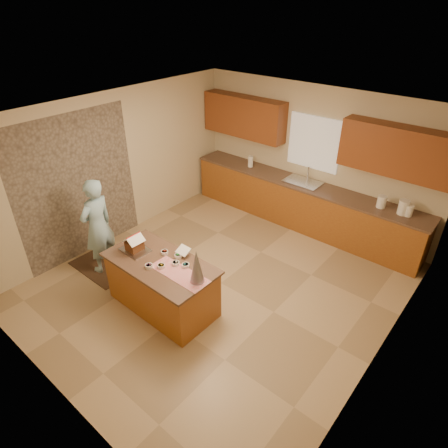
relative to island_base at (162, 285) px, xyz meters
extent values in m
plane|color=tan|center=(0.32, 0.95, -0.39)|extent=(5.50, 5.50, 0.00)
plane|color=silver|center=(0.32, 0.95, 2.31)|extent=(5.50, 5.50, 0.00)
plane|color=beige|center=(0.32, 3.70, 0.96)|extent=(5.50, 5.50, 0.00)
plane|color=beige|center=(0.32, -1.80, 0.96)|extent=(5.50, 5.50, 0.00)
plane|color=beige|center=(-2.18, 0.95, 0.96)|extent=(5.50, 5.50, 0.00)
plane|color=beige|center=(2.82, 0.95, 0.96)|extent=(5.50, 5.50, 0.00)
plane|color=gray|center=(-2.16, 0.15, 0.86)|extent=(0.00, 2.50, 2.50)
cube|color=white|center=(0.32, 3.67, 1.26)|extent=(1.05, 0.03, 1.00)
cube|color=#91591E|center=(0.32, 3.40, 0.05)|extent=(4.80, 0.60, 0.88)
cube|color=brown|center=(0.32, 3.40, 0.51)|extent=(4.85, 0.63, 0.04)
cube|color=brown|center=(-1.23, 3.52, 1.51)|extent=(1.85, 0.35, 0.80)
cube|color=brown|center=(1.87, 3.52, 1.51)|extent=(1.85, 0.35, 0.80)
cube|color=silver|center=(0.32, 3.40, 0.50)|extent=(0.70, 0.45, 0.12)
cylinder|color=silver|center=(0.32, 3.58, 0.67)|extent=(0.03, 0.03, 0.28)
cube|color=#91591E|center=(0.00, 0.00, 0.00)|extent=(1.61, 0.82, 0.78)
cube|color=brown|center=(0.00, 0.00, 0.41)|extent=(1.68, 0.89, 0.04)
cube|color=red|center=(0.40, 0.00, 0.43)|extent=(0.89, 0.33, 0.01)
cube|color=silver|center=(-0.49, -0.04, 0.44)|extent=(0.41, 0.31, 0.02)
cube|color=white|center=(0.14, 0.34, 0.51)|extent=(0.20, 0.15, 0.08)
cone|color=#A0A0AB|center=(0.69, 0.04, 0.67)|extent=(0.20, 0.20, 0.49)
cube|color=black|center=(-1.53, -0.01, -0.39)|extent=(1.11, 0.73, 0.01)
imported|color=#99C6DA|center=(-1.48, -0.01, 0.44)|extent=(0.48, 0.65, 1.64)
cylinder|color=white|center=(1.84, 3.40, 0.63)|extent=(0.15, 0.15, 0.21)
cylinder|color=white|center=(2.20, 3.40, 0.65)|extent=(0.17, 0.17, 0.25)
cylinder|color=white|center=(2.29, 3.40, 0.62)|extent=(0.13, 0.13, 0.19)
cylinder|color=white|center=(-0.93, 3.40, 0.64)|extent=(0.11, 0.11, 0.23)
cube|color=#5E3018|center=(-0.49, -0.04, 0.52)|extent=(0.20, 0.22, 0.14)
cube|color=white|center=(-0.55, -0.04, 0.64)|extent=(0.13, 0.25, 0.11)
cube|color=white|center=(-0.43, -0.04, 0.64)|extent=(0.13, 0.25, 0.11)
cylinder|color=red|center=(-0.49, -0.04, 0.69)|extent=(0.02, 0.25, 0.02)
cylinder|color=white|center=(0.22, 0.10, 0.45)|extent=(0.11, 0.11, 0.05)
cylinder|color=#34A7C6|center=(0.36, 0.16, 0.45)|extent=(0.11, 0.11, 0.05)
cylinder|color=red|center=(-0.10, 0.18, 0.45)|extent=(0.11, 0.11, 0.05)
cylinder|color=#E16AC2|center=(-0.02, -0.18, 0.45)|extent=(0.11, 0.11, 0.05)
cylinder|color=yellow|center=(0.11, -0.07, 0.45)|extent=(0.11, 0.11, 0.05)
cylinder|color=green|center=(0.12, 0.25, 0.45)|extent=(0.11, 0.11, 0.05)
camera|label=1|loc=(3.49, -2.76, 3.70)|focal=30.87mm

